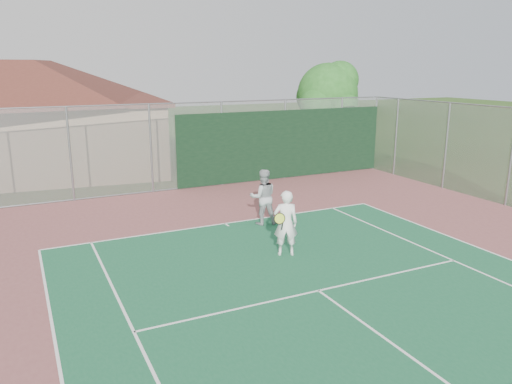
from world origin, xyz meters
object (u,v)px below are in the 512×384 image
clubhouse (12,106)px  player_white_front (286,224)px  player_grey_back (263,198)px  tree (329,96)px

clubhouse → player_white_front: 16.42m
clubhouse → player_grey_back: (6.82, -12.39, -2.25)m
clubhouse → player_white_front: clubhouse is taller
player_grey_back → player_white_front: bearing=90.4°
clubhouse → player_grey_back: bearing=-54.9°
clubhouse → tree: bearing=-8.0°
clubhouse → tree: (14.98, -3.79, 0.29)m
tree → clubhouse: bearing=165.8°
tree → player_grey_back: tree is taller
clubhouse → player_grey_back: clubhouse is taller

